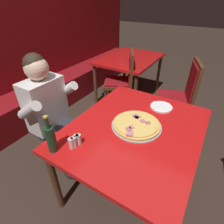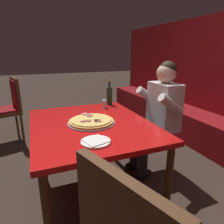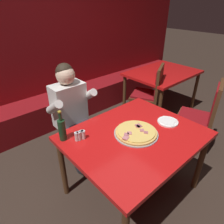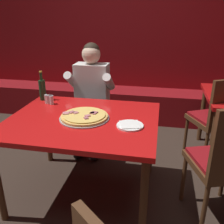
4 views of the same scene
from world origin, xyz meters
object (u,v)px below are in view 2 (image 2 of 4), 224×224
(beer_bottle, at_px, (109,95))
(shaker_red_pepper_flakes, at_px, (104,104))
(dining_chair_near_left, at_px, (9,105))
(pizza, at_px, (91,121))
(shaker_black_pepper, at_px, (105,105))
(shaker_parmesan, at_px, (105,105))
(shaker_oregano, at_px, (104,104))
(plate_white_paper, at_px, (96,142))
(main_dining_table, at_px, (91,131))
(diner_seated_blue_shirt, at_px, (157,113))

(beer_bottle, xyz_separation_m, shaker_red_pepper_flakes, (0.10, -0.10, -0.07))
(shaker_red_pepper_flakes, bearing_deg, dining_chair_near_left, -138.77)
(pizza, bearing_deg, shaker_black_pepper, 146.14)
(shaker_parmesan, bearing_deg, beer_bottle, 141.59)
(shaker_oregano, xyz_separation_m, shaker_red_pepper_flakes, (0.02, -0.01, 0.00))
(plate_white_paper, height_order, shaker_red_pepper_flakes, shaker_red_pepper_flakes)
(plate_white_paper, relative_size, shaker_oregano, 2.44)
(shaker_red_pepper_flakes, xyz_separation_m, shaker_black_pepper, (0.03, 0.00, 0.00))
(beer_bottle, height_order, shaker_parmesan, beer_bottle)
(plate_white_paper, bearing_deg, shaker_black_pepper, 156.08)
(main_dining_table, height_order, shaker_black_pepper, shaker_black_pepper)
(pizza, height_order, shaker_oregano, shaker_oregano)
(shaker_red_pepper_flakes, xyz_separation_m, shaker_parmesan, (0.04, -0.01, 0.00))
(shaker_red_pepper_flakes, height_order, dining_chair_near_left, dining_chair_near_left)
(pizza, height_order, shaker_black_pepper, shaker_black_pepper)
(shaker_red_pepper_flakes, xyz_separation_m, diner_seated_blue_shirt, (0.27, 0.53, -0.09))
(diner_seated_blue_shirt, xyz_separation_m, dining_chair_near_left, (-1.52, -1.63, -0.12))
(pizza, distance_m, beer_bottle, 0.68)
(shaker_parmesan, bearing_deg, shaker_oregano, 164.53)
(plate_white_paper, relative_size, beer_bottle, 0.72)
(beer_bottle, height_order, shaker_red_pepper_flakes, beer_bottle)
(shaker_oregano, height_order, shaker_parmesan, same)
(main_dining_table, height_order, beer_bottle, beer_bottle)
(main_dining_table, distance_m, beer_bottle, 0.69)
(main_dining_table, relative_size, shaker_oregano, 14.46)
(shaker_red_pepper_flakes, bearing_deg, main_dining_table, -32.79)
(shaker_parmesan, relative_size, shaker_black_pepper, 1.00)
(main_dining_table, bearing_deg, shaker_black_pepper, 145.41)
(plate_white_paper, xyz_separation_m, shaker_red_pepper_flakes, (-0.84, 0.36, 0.03))
(beer_bottle, relative_size, shaker_red_pepper_flakes, 3.40)
(plate_white_paper, bearing_deg, shaker_oregano, 156.91)
(dining_chair_near_left, bearing_deg, plate_white_paper, 19.44)
(shaker_oregano, distance_m, dining_chair_near_left, 1.68)
(plate_white_paper, xyz_separation_m, dining_chair_near_left, (-2.10, -0.74, -0.19))
(pizza, xyz_separation_m, shaker_red_pepper_flakes, (-0.45, 0.28, 0.02))
(plate_white_paper, distance_m, shaker_oregano, 0.94)
(shaker_red_pepper_flakes, distance_m, dining_chair_near_left, 1.69)
(main_dining_table, xyz_separation_m, shaker_red_pepper_flakes, (-0.43, 0.28, 0.12))
(shaker_red_pepper_flakes, distance_m, shaker_parmesan, 0.04)
(plate_white_paper, xyz_separation_m, shaker_parmesan, (-0.80, 0.35, 0.03))
(pizza, bearing_deg, shaker_parmesan, 146.35)
(shaker_red_pepper_flakes, bearing_deg, diner_seated_blue_shirt, 63.40)
(shaker_red_pepper_flakes, bearing_deg, shaker_parmesan, -13.62)
(shaker_parmesan, xyz_separation_m, shaker_black_pepper, (-0.01, 0.01, 0.00))
(beer_bottle, relative_size, dining_chair_near_left, 0.29)
(plate_white_paper, bearing_deg, beer_bottle, 153.84)
(pizza, relative_size, diner_seated_blue_shirt, 0.33)
(main_dining_table, xyz_separation_m, beer_bottle, (-0.54, 0.38, 0.19))
(shaker_black_pepper, xyz_separation_m, diner_seated_blue_shirt, (0.24, 0.53, -0.09))
(main_dining_table, distance_m, diner_seated_blue_shirt, 0.83)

